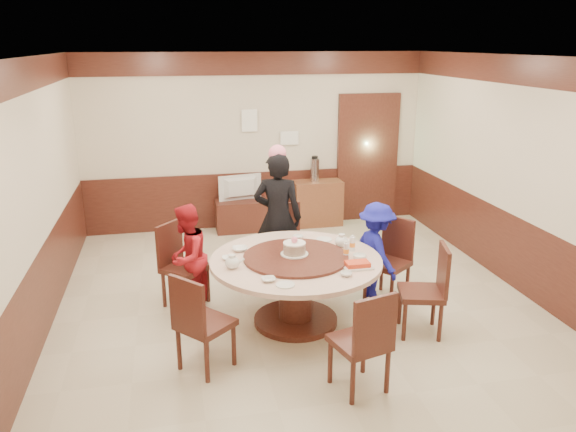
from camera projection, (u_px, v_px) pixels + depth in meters
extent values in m
plane|color=beige|center=(297.00, 301.00, 6.67)|extent=(6.00, 6.00, 0.00)
plane|color=white|center=(298.00, 56.00, 5.84)|extent=(6.00, 6.00, 0.00)
cube|color=beige|center=(256.00, 142.00, 9.06)|extent=(5.50, 0.04, 2.80)
cube|color=beige|center=(406.00, 304.00, 3.45)|extent=(5.50, 0.04, 2.80)
cube|color=beige|center=(34.00, 201.00, 5.71)|extent=(0.04, 6.00, 2.80)
cube|color=beige|center=(518.00, 175.00, 6.80)|extent=(0.04, 6.00, 2.80)
cube|color=#441D15|center=(297.00, 266.00, 6.54)|extent=(5.50, 6.00, 0.90)
cube|color=#441D15|center=(298.00, 74.00, 5.89)|extent=(5.50, 6.00, 0.35)
cube|color=#441D15|center=(367.00, 159.00, 9.49)|extent=(1.05, 0.08, 2.18)
cube|color=#92E2A2|center=(367.00, 159.00, 9.51)|extent=(0.88, 0.02, 2.05)
cylinder|color=#441D15|center=(296.00, 319.00, 6.16)|extent=(0.91, 0.91, 0.06)
cylinder|color=#441D15|center=(296.00, 292.00, 6.06)|extent=(0.37, 0.37, 0.65)
cylinder|color=beige|center=(296.00, 261.00, 5.95)|extent=(1.83, 1.83, 0.05)
cylinder|color=#441D15|center=(296.00, 257.00, 5.94)|extent=(1.12, 1.12, 0.03)
cube|color=#441D15|center=(387.00, 264.00, 6.59)|extent=(0.62, 0.62, 0.06)
cube|color=#441D15|center=(398.00, 238.00, 6.67)|extent=(0.28, 0.36, 0.50)
cube|color=#441D15|center=(386.00, 282.00, 6.67)|extent=(0.36, 0.36, 0.42)
cube|color=#441D15|center=(290.00, 247.00, 7.15)|extent=(0.49, 0.49, 0.06)
cube|color=#441D15|center=(284.00, 222.00, 7.26)|extent=(0.42, 0.09, 0.50)
cube|color=#441D15|center=(290.00, 264.00, 7.22)|extent=(0.36, 0.36, 0.42)
cube|color=#441D15|center=(185.00, 268.00, 6.46)|extent=(0.62, 0.62, 0.06)
cube|color=#441D15|center=(169.00, 243.00, 6.48)|extent=(0.31, 0.34, 0.50)
cube|color=#441D15|center=(186.00, 287.00, 6.53)|extent=(0.36, 0.36, 0.42)
cube|color=#441D15|center=(205.00, 324.00, 5.19)|extent=(0.62, 0.62, 0.06)
cube|color=#441D15|center=(187.00, 306.00, 4.94)|extent=(0.31, 0.34, 0.50)
cube|color=#441D15|center=(207.00, 347.00, 5.26)|extent=(0.36, 0.36, 0.42)
cube|color=#441D15|center=(359.00, 342.00, 4.87)|extent=(0.54, 0.54, 0.06)
cube|color=#441D15|center=(375.00, 325.00, 4.61)|extent=(0.42, 0.15, 0.50)
cube|color=#441D15|center=(358.00, 366.00, 4.94)|extent=(0.36, 0.36, 0.42)
cube|color=#441D15|center=(421.00, 293.00, 5.82)|extent=(0.54, 0.54, 0.06)
cube|color=#441D15|center=(444.00, 270.00, 5.73)|extent=(0.15, 0.42, 0.50)
cube|color=#441D15|center=(419.00, 314.00, 5.89)|extent=(0.36, 0.36, 0.42)
imported|color=black|center=(278.00, 218.00, 7.04)|extent=(0.70, 0.57, 1.67)
imported|color=red|center=(187.00, 258.00, 6.33)|extent=(0.68, 0.74, 1.23)
imported|color=#181A9C|center=(376.00, 252.00, 6.58)|extent=(0.56, 0.83, 1.18)
cylinder|color=white|center=(294.00, 254.00, 5.97)|extent=(0.30, 0.30, 0.01)
cylinder|color=gray|center=(294.00, 249.00, 5.95)|extent=(0.24, 0.24, 0.11)
cylinder|color=white|center=(294.00, 243.00, 5.94)|extent=(0.24, 0.24, 0.01)
sphere|color=pink|center=(294.00, 240.00, 5.92)|extent=(0.07, 0.07, 0.07)
ellipsoid|color=white|center=(232.00, 263.00, 5.67)|extent=(0.17, 0.15, 0.13)
ellipsoid|color=white|center=(342.00, 241.00, 6.28)|extent=(0.17, 0.15, 0.13)
imported|color=white|center=(240.00, 249.00, 6.16)|extent=(0.17, 0.17, 0.04)
imported|color=white|center=(346.00, 274.00, 5.50)|extent=(0.12, 0.12, 0.04)
imported|color=white|center=(268.00, 279.00, 5.38)|extent=(0.14, 0.14, 0.03)
imported|color=white|center=(359.00, 257.00, 5.93)|extent=(0.14, 0.14, 0.04)
imported|color=white|center=(229.00, 258.00, 5.91)|extent=(0.14, 0.14, 0.03)
imported|color=white|center=(298.00, 237.00, 6.53)|extent=(0.12, 0.12, 0.04)
cylinder|color=white|center=(285.00, 285.00, 5.29)|extent=(0.18, 0.18, 0.01)
cylinder|color=white|center=(324.00, 239.00, 6.50)|extent=(0.18, 0.18, 0.01)
cube|color=white|center=(357.00, 267.00, 5.70)|extent=(0.30, 0.20, 0.02)
cube|color=red|center=(357.00, 264.00, 5.69)|extent=(0.24, 0.15, 0.04)
cylinder|color=white|center=(346.00, 250.00, 5.96)|extent=(0.06, 0.06, 0.16)
cylinder|color=white|center=(352.00, 244.00, 6.14)|extent=(0.06, 0.06, 0.16)
cube|color=#441D15|center=(242.00, 215.00, 9.11)|extent=(0.85, 0.45, 0.50)
imported|color=gray|center=(241.00, 188.00, 8.97)|extent=(0.71, 0.22, 0.41)
cube|color=brown|center=(317.00, 203.00, 9.35)|extent=(0.80, 0.40, 0.75)
cylinder|color=silver|center=(315.00, 170.00, 9.17)|extent=(0.15, 0.15, 0.38)
cube|color=white|center=(249.00, 121.00, 8.89)|extent=(0.25, 0.00, 0.35)
cube|color=white|center=(290.00, 138.00, 9.11)|extent=(0.30, 0.00, 0.22)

